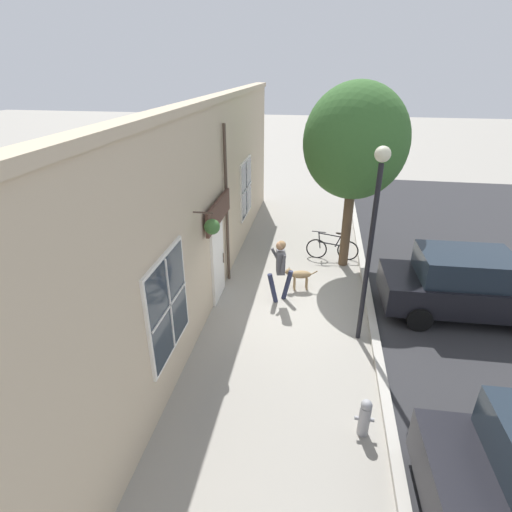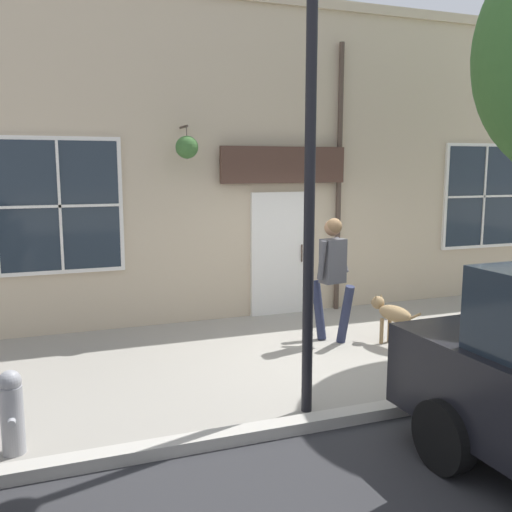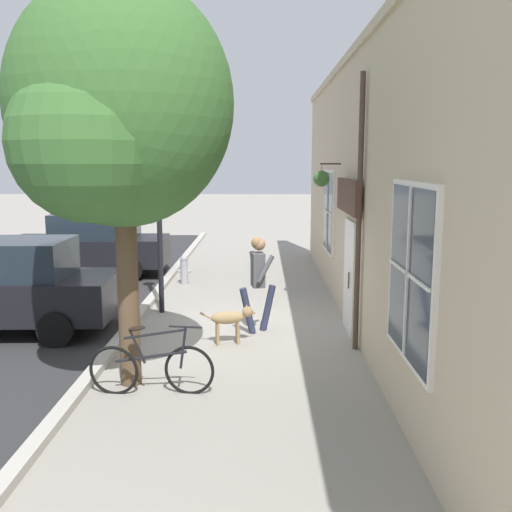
{
  "view_description": "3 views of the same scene",
  "coord_description": "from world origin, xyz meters",
  "px_view_note": "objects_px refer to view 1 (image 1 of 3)",
  "views": [
    {
      "loc": [
        0.44,
        -9.38,
        5.96
      ],
      "look_at": [
        -1.28,
        1.14,
        0.82
      ],
      "focal_mm": 28.0,
      "sensor_mm": 36.0,
      "label": 1
    },
    {
      "loc": [
        6.7,
        -3.72,
        2.53
      ],
      "look_at": [
        -1.26,
        -0.75,
        1.19
      ],
      "focal_mm": 40.0,
      "sensor_mm": 36.0,
      "label": 2
    },
    {
      "loc": [
        -0.51,
        10.49,
        3.18
      ],
      "look_at": [
        -0.42,
        0.52,
        1.51
      ],
      "focal_mm": 40.0,
      "sensor_mm": 36.0,
      "label": 3
    }
  ],
  "objects_px": {
    "parked_car_mid_block": "(467,285)",
    "fire_hydrant": "(365,417)",
    "street_lamp": "(374,221)",
    "pedestrian_walking": "(280,265)",
    "leaning_bicycle": "(332,248)",
    "street_tree_by_curb": "(357,146)",
    "dog_on_leash": "(299,275)"
  },
  "relations": [
    {
      "from": "parked_car_mid_block",
      "to": "fire_hydrant",
      "type": "xyz_separation_m",
      "value": [
        -2.83,
        -4.29,
        -0.48
      ]
    },
    {
      "from": "parked_car_mid_block",
      "to": "fire_hydrant",
      "type": "distance_m",
      "value": 5.17
    },
    {
      "from": "street_lamp",
      "to": "parked_car_mid_block",
      "type": "bearing_deg",
      "value": 28.23
    },
    {
      "from": "pedestrian_walking",
      "to": "fire_hydrant",
      "type": "relative_size",
      "value": 2.35
    },
    {
      "from": "leaning_bicycle",
      "to": "fire_hydrant",
      "type": "height_order",
      "value": "leaning_bicycle"
    },
    {
      "from": "street_tree_by_curb",
      "to": "pedestrian_walking",
      "type": "bearing_deg",
      "value": -125.19
    },
    {
      "from": "street_lamp",
      "to": "fire_hydrant",
      "type": "bearing_deg",
      "value": -92.1
    },
    {
      "from": "parked_car_mid_block",
      "to": "pedestrian_walking",
      "type": "bearing_deg",
      "value": -178.94
    },
    {
      "from": "pedestrian_walking",
      "to": "fire_hydrant",
      "type": "xyz_separation_m",
      "value": [
        1.95,
        -4.2,
        -0.71
      ]
    },
    {
      "from": "parked_car_mid_block",
      "to": "fire_hydrant",
      "type": "height_order",
      "value": "parked_car_mid_block"
    },
    {
      "from": "parked_car_mid_block",
      "to": "street_lamp",
      "type": "bearing_deg",
      "value": -151.77
    },
    {
      "from": "street_tree_by_curb",
      "to": "leaning_bicycle",
      "type": "distance_m",
      "value": 3.45
    },
    {
      "from": "dog_on_leash",
      "to": "street_lamp",
      "type": "distance_m",
      "value": 3.64
    },
    {
      "from": "pedestrian_walking",
      "to": "street_lamp",
      "type": "height_order",
      "value": "street_lamp"
    },
    {
      "from": "street_tree_by_curb",
      "to": "dog_on_leash",
      "type": "bearing_deg",
      "value": -125.73
    },
    {
      "from": "pedestrian_walking",
      "to": "street_tree_by_curb",
      "type": "xyz_separation_m",
      "value": [
        1.89,
        2.67,
        2.69
      ]
    },
    {
      "from": "street_tree_by_curb",
      "to": "parked_car_mid_block",
      "type": "bearing_deg",
      "value": -41.75
    },
    {
      "from": "leaning_bicycle",
      "to": "street_tree_by_curb",
      "type": "bearing_deg",
      "value": -28.01
    },
    {
      "from": "pedestrian_walking",
      "to": "parked_car_mid_block",
      "type": "distance_m",
      "value": 4.79
    },
    {
      "from": "dog_on_leash",
      "to": "fire_hydrant",
      "type": "xyz_separation_m",
      "value": [
        1.48,
        -4.91,
        -0.06
      ]
    },
    {
      "from": "parked_car_mid_block",
      "to": "street_lamp",
      "type": "distance_m",
      "value": 3.75
    },
    {
      "from": "dog_on_leash",
      "to": "fire_hydrant",
      "type": "relative_size",
      "value": 1.29
    },
    {
      "from": "pedestrian_walking",
      "to": "dog_on_leash",
      "type": "distance_m",
      "value": 1.07
    },
    {
      "from": "pedestrian_walking",
      "to": "street_tree_by_curb",
      "type": "relative_size",
      "value": 0.32
    },
    {
      "from": "pedestrian_walking",
      "to": "street_tree_by_curb",
      "type": "distance_m",
      "value": 4.24
    },
    {
      "from": "leaning_bicycle",
      "to": "fire_hydrant",
      "type": "xyz_separation_m",
      "value": [
        0.51,
        -7.11,
        0.02
      ]
    },
    {
      "from": "street_lamp",
      "to": "street_tree_by_curb",
      "type": "bearing_deg",
      "value": 92.4
    },
    {
      "from": "street_lamp",
      "to": "fire_hydrant",
      "type": "relative_size",
      "value": 5.9
    },
    {
      "from": "dog_on_leash",
      "to": "leaning_bicycle",
      "type": "xyz_separation_m",
      "value": [
        0.97,
        2.2,
        -0.08
      ]
    },
    {
      "from": "street_tree_by_curb",
      "to": "fire_hydrant",
      "type": "height_order",
      "value": "street_tree_by_curb"
    },
    {
      "from": "parked_car_mid_block",
      "to": "leaning_bicycle",
      "type": "bearing_deg",
      "value": 139.81
    },
    {
      "from": "parked_car_mid_block",
      "to": "dog_on_leash",
      "type": "bearing_deg",
      "value": 171.8
    }
  ]
}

